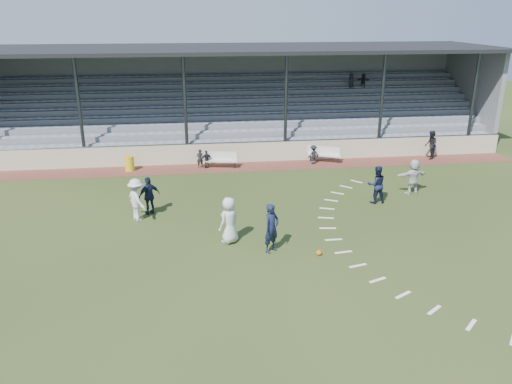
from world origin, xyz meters
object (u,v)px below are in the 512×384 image
player_white_lead (229,220)px  bench_right (324,153)px  trash_bin (130,163)px  official (431,145)px  bench_left (220,158)px  football (319,253)px  player_navy_lead (272,228)px

player_white_lead → bench_right: bearing=-164.2°
trash_bin → official: bearing=0.3°
player_white_lead → official: player_white_lead is taller
bench_left → player_white_lead: bearing=-79.6°
player_white_lead → football: bearing=112.1°
player_navy_lead → football: bearing=-58.5°
player_navy_lead → trash_bin: bearing=80.2°
player_navy_lead → official: (11.86, 11.37, -0.06)m
football → player_white_lead: 3.74m
trash_bin → official: size_ratio=0.48×
football → trash_bin: bearing=124.9°
football → official: official is taller
football → official: 15.68m
bench_right → player_navy_lead: player_navy_lead is taller
bench_right → player_white_lead: player_white_lead is taller
bench_right → official: size_ratio=1.12×
bench_left → bench_right: (6.38, 0.36, 0.00)m
bench_right → football: (-3.37, -12.17, -0.48)m
bench_left → football: 12.19m
football → player_navy_lead: 2.03m
bench_left → football: (3.01, -11.80, -0.48)m
trash_bin → official: (18.38, 0.10, 0.47)m
football → player_navy_lead: size_ratio=0.11×
bench_right → player_navy_lead: size_ratio=1.03×
football → player_white_lead: (-3.28, 1.59, 0.85)m
bench_left → bench_right: size_ratio=1.02×
player_navy_lead → bench_right: bearing=26.3°
football → bench_right: bearing=74.5°
bench_right → player_white_lead: size_ratio=1.05×
player_white_lead → official: (13.40, 10.37, -0.04)m
football → player_navy_lead: (-1.74, 0.58, 0.86)m
trash_bin → player_navy_lead: 13.04m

